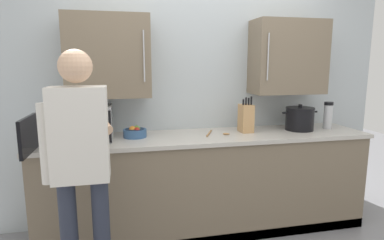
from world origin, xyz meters
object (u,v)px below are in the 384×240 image
Objects in this scene: person_figure at (80,157)px; wooden_spoon at (217,133)px; microwave_oven at (74,124)px; stock_pot at (300,119)px; thermos_flask at (328,115)px; knife_block at (246,118)px; fruit_bowl at (135,132)px.

wooden_spoon is at bearing 31.99° from person_figure.
microwave_oven is 2.06m from stock_pot.
thermos_flask is at bearing 0.53° from stock_pot.
person_figure is (-1.10, -0.68, 0.05)m from wooden_spoon.
microwave_oven is 3.28× the size of wooden_spoon.
knife_block is at bearing 10.59° from wooden_spoon.
fruit_bowl is 1.56m from stock_pot.
knife_block reaches higher than wooden_spoon.
microwave_oven is at bearing 178.38° from wooden_spoon.
stock_pot is at bearing 20.22° from person_figure.
microwave_oven is 1.52m from knife_block.
knife_block is at bearing 178.20° from thermos_flask.
wooden_spoon is (-0.83, -0.03, -0.10)m from stock_pot.
fruit_bowl is at bearing 179.18° from thermos_flask.
stock_pot reaches higher than fruit_bowl.
thermos_flask is 1.11× the size of wooden_spoon.
knife_block is at bearing 176.87° from stock_pot.
stock_pot is 1.52× the size of wooden_spoon.
microwave_oven is 2.97× the size of thermos_flask.
stock_pot is at bearing -1.09° from fruit_bowl.
knife_block is 0.32m from wooden_spoon.
microwave_oven reaches higher than fruit_bowl.
wooden_spoon is (-0.29, -0.05, -0.12)m from knife_block.
stock_pot is at bearing -0.25° from microwave_oven.
microwave_oven is 1.23m from wooden_spoon.
thermos_flask is at bearing -0.82° from fruit_bowl.
wooden_spoon is 1.29m from person_figure.
person_figure is (-0.37, -0.74, 0.02)m from fruit_bowl.
fruit_bowl is 0.84× the size of wooden_spoon.
person_figure reaches higher than stock_pot.
thermos_flask is (0.85, -0.03, 0.00)m from knife_block.
fruit_bowl is 0.12× the size of person_figure.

